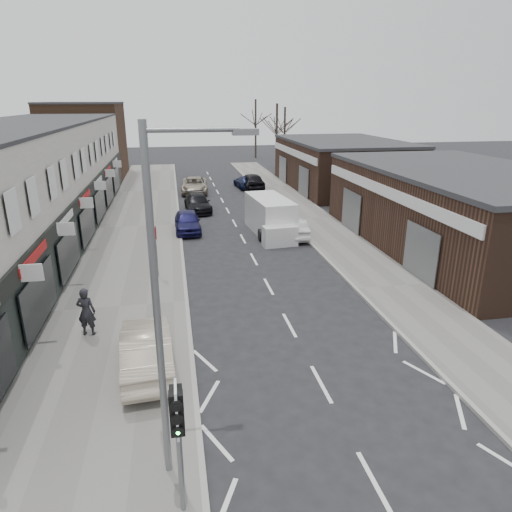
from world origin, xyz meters
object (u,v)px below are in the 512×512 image
parked_car_right_b (252,181)px  pedestrian (86,312)px  parked_car_right_a (292,227)px  traffic_light (178,421)px  warning_sign (156,236)px  parked_car_left_b (198,203)px  parked_car_right_c (246,182)px  street_lamp (164,295)px  parked_car_left_c (194,185)px  parked_car_left_a (187,221)px  white_van (270,217)px  sedan_on_pavement (146,349)px

parked_car_right_b → pedestrian: bearing=66.2°
parked_car_right_a → traffic_light: bearing=70.9°
traffic_light → warning_sign: traffic_light is taller
parked_car_left_b → warning_sign: bearing=-105.0°
parked_car_right_b → parked_car_right_c: size_ratio=1.10×
warning_sign → parked_car_left_b: (2.80, 14.23, -1.54)m
street_lamp → parked_car_left_c: street_lamp is taller
parked_car_left_a → white_van: bearing=-15.1°
warning_sign → parked_car_right_b: warning_sign is taller
parked_car_left_b → parked_car_right_b: (5.85, 8.45, 0.15)m
parked_car_right_c → white_van: bearing=81.5°
parked_car_left_b → parked_car_left_c: size_ratio=0.87×
parked_car_left_a → parked_car_right_a: size_ratio=1.04×
parked_car_left_b → parked_car_right_a: size_ratio=1.14×
street_lamp → parked_car_right_a: bearing=67.4°
parked_car_left_b → parked_car_left_a: bearing=-104.0°
traffic_light → warning_sign: bearing=93.1°
street_lamp → parked_car_left_b: street_lamp is taller
traffic_light → white_van: traffic_light is taller
pedestrian → parked_car_left_b: (5.28, 19.80, -0.39)m
parked_car_left_a → parked_car_right_c: size_ratio=0.96×
parked_car_left_c → street_lamp: bearing=-90.2°
white_van → pedestrian: size_ratio=3.33×
warning_sign → parked_car_left_c: (2.96, 21.84, -1.47)m
traffic_light → warning_sign: (-0.76, 14.02, -0.21)m
sedan_on_pavement → parked_car_left_c: bearing=-100.1°
parked_car_right_a → warning_sign: bearing=36.6°
white_van → sedan_on_pavement: size_ratio=1.41×
warning_sign → sedan_on_pavement: bearing=-91.4°
warning_sign → white_van: (7.16, 6.95, -1.09)m
parked_car_right_c → parked_car_left_a: bearing=62.0°
warning_sign → parked_car_right_a: 10.28m
pedestrian → parked_car_left_c: pedestrian is taller
parked_car_left_c → parked_car_right_b: (5.70, 0.83, 0.08)m
street_lamp → parked_car_left_c: (2.33, 34.64, -3.89)m
street_lamp → white_van: bearing=71.7°
street_lamp → parked_car_right_b: (8.03, 35.47, -3.81)m
sedan_on_pavement → parked_car_left_c: size_ratio=0.85×
parked_car_left_a → parked_car_right_c: bearing=66.5°
parked_car_right_a → parked_car_right_c: 17.67m
pedestrian → parked_car_right_a: size_ratio=0.47×
parked_car_left_b → parked_car_right_b: size_ratio=0.95×
traffic_light → pedestrian: size_ratio=1.66×
street_lamp → parked_car_left_a: street_lamp is taller
street_lamp → white_van: 21.09m
street_lamp → parked_car_left_b: bearing=85.4°
parked_car_left_a → parked_car_left_b: (1.05, 5.88, -0.05)m
street_lamp → parked_car_right_a: street_lamp is taller
white_van → parked_car_left_a: size_ratio=1.50×
parked_car_left_b → white_van: bearing=-63.0°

